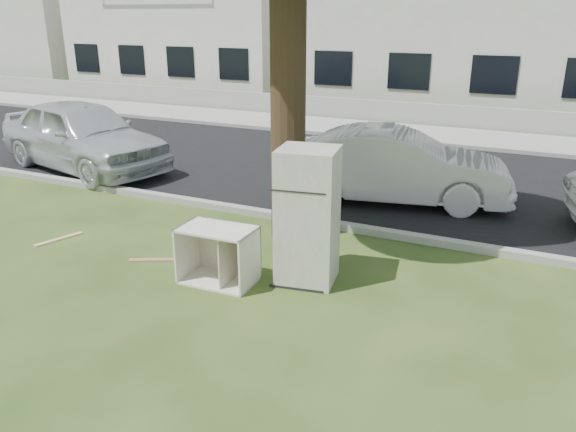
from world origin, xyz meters
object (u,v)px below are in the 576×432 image
at_px(fridge, 308,216).
at_px(car_center, 395,166).
at_px(car_left, 83,135).
at_px(cabinet, 218,255).

xyz_separation_m(fridge, car_center, (0.16, 3.86, -0.22)).
distance_m(car_center, car_left, 7.20).
relative_size(fridge, cabinet, 1.85).
relative_size(cabinet, car_left, 0.21).
distance_m(fridge, cabinet, 1.31).
height_order(fridge, car_left, fridge).
bearing_deg(car_left, fridge, -100.29).
xyz_separation_m(car_center, car_left, (-7.16, -0.72, 0.11)).
height_order(cabinet, car_center, car_center).
distance_m(fridge, car_center, 3.87).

